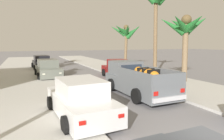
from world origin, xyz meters
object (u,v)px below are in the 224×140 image
Objects in this scene: car_left_far at (42,63)px; car_right_far at (80,100)px; car_left_near at (48,69)px; car_right_mid at (119,69)px; palm_tree_right_back at (126,32)px; palm_tree_left_back at (186,28)px; pickup_truck at (137,80)px.

car_right_far is (0.04, -16.63, 0.00)m from car_left_far.
car_left_near is 0.99× the size of car_right_far.
car_right_mid is 10.42m from car_left_far.
palm_tree_right_back is at bearing 58.03° from car_right_mid.
pickup_truck is at bearing -161.67° from palm_tree_left_back.
palm_tree_right_back is (9.62, 14.48, 3.55)m from car_right_far.
car_right_mid is 9.46m from car_right_far.
pickup_truck reaches higher than car_left_far.
palm_tree_left_back is 0.95× the size of palm_tree_right_back.
car_right_far is at bearing -150.13° from pickup_truck.
car_left_near is 10.37m from car_right_far.
car_left_near is 6.06m from car_right_mid.
palm_tree_right_back reaches higher than car_left_near.
palm_tree_left_back is (8.85, 3.88, 3.27)m from car_right_far.
car_right_far is (-5.42, -7.76, 0.00)m from car_right_mid.
palm_tree_left_back is at bearing 23.67° from car_right_far.
palm_tree_right_back reaches higher than car_right_far.
pickup_truck is 1.21× the size of car_left_far.
car_left_far is at bearing 90.01° from car_left_near.
car_right_mid is at bearing -25.55° from car_left_near.
palm_tree_right_back reaches higher than car_left_far.
car_left_near and car_right_far have the same top height.
car_left_far is (-3.95, 14.39, -0.10)m from pickup_truck.
car_right_mid and car_right_far have the same top height.
car_left_near is at bearing 143.87° from palm_tree_left_back.
pickup_truck is 5.72m from car_right_mid.
car_left_far is 16.63m from car_right_far.
pickup_truck reaches higher than car_right_mid.
palm_tree_left_back is at bearing 18.33° from pickup_truck.
palm_tree_right_back is at bearing 64.97° from pickup_truck.
car_right_mid is at bearing -121.97° from palm_tree_right_back.
car_left_far is at bearing 167.42° from palm_tree_right_back.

